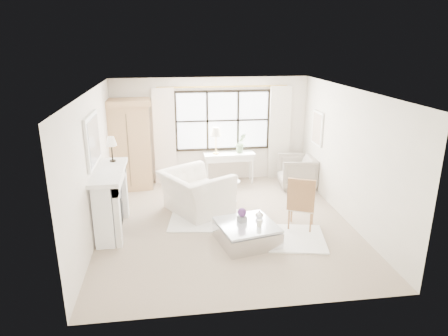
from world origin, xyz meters
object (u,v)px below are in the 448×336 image
at_px(console_table, 229,168).
at_px(club_armchair, 196,192).
at_px(coffee_table, 247,233).
at_px(armoire, 129,144).

distance_m(console_table, club_armchair, 2.00).
bearing_deg(coffee_table, armoire, 113.27).
bearing_deg(club_armchair, console_table, -59.59).
relative_size(club_armchair, coffee_table, 1.15).
bearing_deg(armoire, console_table, -4.22).
relative_size(armoire, coffee_table, 1.87).
bearing_deg(club_armchair, armoire, 11.90).
relative_size(armoire, club_armchair, 1.62).
xyz_separation_m(armoire, console_table, (2.49, 0.07, -0.74)).
bearing_deg(armoire, coffee_table, -59.87).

